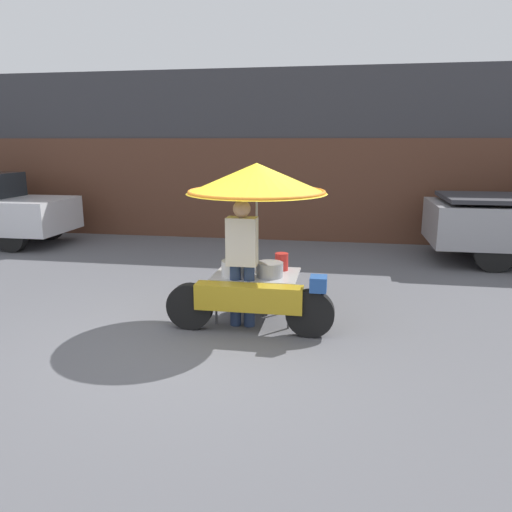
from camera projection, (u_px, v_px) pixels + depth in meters
ground_plane at (192, 346)px, 5.84m from camera, size 36.00×36.00×0.00m
shopfront_building at (278, 156)px, 12.65m from camera, size 28.00×2.06×3.97m
vendor_motorcycle_cart at (256, 201)px, 6.38m from camera, size 2.11×1.82×2.07m
vendor_person at (242, 257)px, 6.28m from camera, size 0.38×0.22×1.64m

